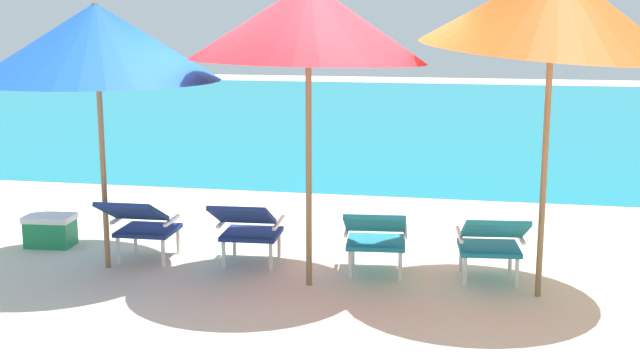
# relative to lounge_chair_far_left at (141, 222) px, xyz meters

# --- Properties ---
(ground_plane) EXTENTS (40.00, 40.00, 0.00)m
(ground_plane) POSITION_rel_lounge_chair_far_left_xyz_m (1.58, 4.03, -0.40)
(ground_plane) COLOR beige
(ocean_band) EXTENTS (40.00, 18.00, 0.01)m
(ocean_band) POSITION_rel_lounge_chair_far_left_xyz_m (1.58, 12.37, -0.40)
(ocean_band) COLOR teal
(ocean_band) RESTS_ON ground_plane
(lounge_chair_far_left) EXTENTS (0.57, 0.89, 0.68)m
(lounge_chair_far_left) POSITION_rel_lounge_chair_far_left_xyz_m (0.00, 0.00, 0.00)
(lounge_chair_far_left) COLOR navy
(lounge_chair_far_left) RESTS_ON ground_plane
(lounge_chair_near_left) EXTENTS (0.59, 0.91, 0.68)m
(lounge_chair_near_left) POSITION_rel_lounge_chair_far_left_xyz_m (1.01, 0.07, 0.00)
(lounge_chair_near_left) COLOR navy
(lounge_chair_near_left) RESTS_ON ground_plane
(lounge_chair_near_right) EXTENTS (0.62, 0.92, 0.68)m
(lounge_chair_near_right) POSITION_rel_lounge_chair_far_left_xyz_m (2.20, 0.00, 0.00)
(lounge_chair_near_right) COLOR teal
(lounge_chair_near_right) RESTS_ON ground_plane
(lounge_chair_far_right) EXTENTS (0.63, 0.93, 0.68)m
(lounge_chair_far_right) POSITION_rel_lounge_chair_far_left_xyz_m (3.19, 0.01, 0.00)
(lounge_chair_far_right) COLOR teal
(lounge_chair_far_right) RESTS_ON ground_plane
(beach_umbrella_left) EXTENTS (2.74, 2.73, 2.40)m
(beach_umbrella_left) POSITION_rel_lounge_chair_far_left_xyz_m (-0.27, -0.17, 1.65)
(beach_umbrella_left) COLOR olive
(beach_umbrella_left) RESTS_ON ground_plane
(beach_umbrella_center) EXTENTS (2.78, 2.78, 2.59)m
(beach_umbrella_center) POSITION_rel_lounge_chair_far_left_xyz_m (1.66, -0.29, 1.83)
(beach_umbrella_center) COLOR olive
(beach_umbrella_center) RESTS_ON ground_plane
(beach_umbrella_right) EXTENTS (2.87, 2.85, 2.77)m
(beach_umbrella_right) POSITION_rel_lounge_chair_far_left_xyz_m (3.58, -0.20, 1.94)
(beach_umbrella_right) COLOR olive
(beach_umbrella_right) RESTS_ON ground_plane
(cooler_box) EXTENTS (0.50, 0.36, 0.32)m
(cooler_box) POSITION_rel_lounge_chair_far_left_xyz_m (-1.15, 0.39, -0.24)
(cooler_box) COLOR #1E844C
(cooler_box) RESTS_ON ground_plane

